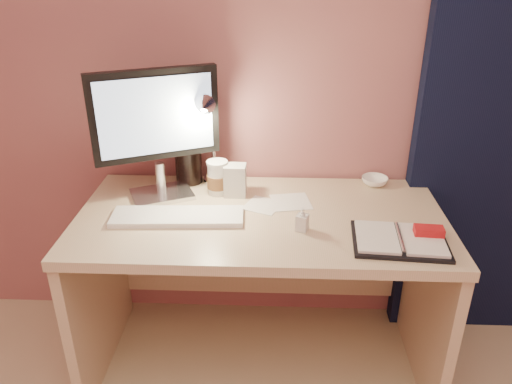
{
  "coord_description": "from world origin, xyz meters",
  "views": [
    {
      "loc": [
        0.05,
        -0.29,
        1.63
      ],
      "look_at": [
        -0.02,
        1.33,
        0.85
      ],
      "focal_mm": 35.0,
      "sensor_mm": 36.0,
      "label": 1
    }
  ],
  "objects_px": {
    "desk": "(261,254)",
    "lotion_bottle": "(302,219)",
    "monitor": "(155,123)",
    "desk_lamp": "(211,131)",
    "planner": "(402,239)",
    "bowl": "(375,181)",
    "keyboard": "(178,216)",
    "dark_jar": "(189,164)",
    "coffee_cup": "(218,178)",
    "product_box": "(235,180)"
  },
  "relations": [
    {
      "from": "desk",
      "to": "lotion_bottle",
      "type": "xyz_separation_m",
      "value": [
        0.15,
        -0.18,
        0.27
      ]
    },
    {
      "from": "monitor",
      "to": "desk_lamp",
      "type": "height_order",
      "value": "monitor"
    },
    {
      "from": "planner",
      "to": "bowl",
      "type": "relative_size",
      "value": 3.02
    },
    {
      "from": "desk_lamp",
      "to": "lotion_bottle",
      "type": "bearing_deg",
      "value": -37.98
    },
    {
      "from": "desk",
      "to": "keyboard",
      "type": "bearing_deg",
      "value": -158.97
    },
    {
      "from": "bowl",
      "to": "desk_lamp",
      "type": "height_order",
      "value": "desk_lamp"
    },
    {
      "from": "planner",
      "to": "dark_jar",
      "type": "distance_m",
      "value": 0.94
    },
    {
      "from": "planner",
      "to": "desk",
      "type": "bearing_deg",
      "value": 157.14
    },
    {
      "from": "desk_lamp",
      "to": "coffee_cup",
      "type": "bearing_deg",
      "value": -26.04
    },
    {
      "from": "bowl",
      "to": "product_box",
      "type": "distance_m",
      "value": 0.6
    },
    {
      "from": "monitor",
      "to": "product_box",
      "type": "relative_size",
      "value": 3.93
    },
    {
      "from": "dark_jar",
      "to": "bowl",
      "type": "bearing_deg",
      "value": -0.14
    },
    {
      "from": "planner",
      "to": "bowl",
      "type": "height_order",
      "value": "planner"
    },
    {
      "from": "monitor",
      "to": "bowl",
      "type": "height_order",
      "value": "monitor"
    },
    {
      "from": "product_box",
      "to": "desk_lamp",
      "type": "distance_m",
      "value": 0.22
    },
    {
      "from": "desk_lamp",
      "to": "product_box",
      "type": "bearing_deg",
      "value": -13.67
    },
    {
      "from": "desk",
      "to": "desk_lamp",
      "type": "bearing_deg",
      "value": 149.69
    },
    {
      "from": "bowl",
      "to": "dark_jar",
      "type": "relative_size",
      "value": 0.69
    },
    {
      "from": "product_box",
      "to": "desk_lamp",
      "type": "xyz_separation_m",
      "value": [
        -0.1,
        0.03,
        0.2
      ]
    },
    {
      "from": "desk",
      "to": "desk_lamp",
      "type": "height_order",
      "value": "desk_lamp"
    },
    {
      "from": "planner",
      "to": "desk_lamp",
      "type": "bearing_deg",
      "value": 156.21
    },
    {
      "from": "keyboard",
      "to": "desk_lamp",
      "type": "bearing_deg",
      "value": 63.55
    },
    {
      "from": "keyboard",
      "to": "bowl",
      "type": "relative_size",
      "value": 4.4
    },
    {
      "from": "lotion_bottle",
      "to": "product_box",
      "type": "relative_size",
      "value": 0.68
    },
    {
      "from": "coffee_cup",
      "to": "desk_lamp",
      "type": "xyz_separation_m",
      "value": [
        -0.02,
        0.01,
        0.2
      ]
    },
    {
      "from": "dark_jar",
      "to": "desk_lamp",
      "type": "bearing_deg",
      "value": -41.0
    },
    {
      "from": "bowl",
      "to": "coffee_cup",
      "type": "bearing_deg",
      "value": -170.63
    },
    {
      "from": "keyboard",
      "to": "desk",
      "type": "bearing_deg",
      "value": 18.17
    },
    {
      "from": "monitor",
      "to": "coffee_cup",
      "type": "height_order",
      "value": "monitor"
    },
    {
      "from": "desk",
      "to": "dark_jar",
      "type": "height_order",
      "value": "dark_jar"
    },
    {
      "from": "monitor",
      "to": "product_box",
      "type": "distance_m",
      "value": 0.39
    },
    {
      "from": "coffee_cup",
      "to": "dark_jar",
      "type": "xyz_separation_m",
      "value": [
        -0.14,
        0.11,
        0.01
      ]
    },
    {
      "from": "keyboard",
      "to": "dark_jar",
      "type": "xyz_separation_m",
      "value": [
        -0.01,
        0.34,
        0.07
      ]
    },
    {
      "from": "planner",
      "to": "coffee_cup",
      "type": "distance_m",
      "value": 0.77
    },
    {
      "from": "lotion_bottle",
      "to": "desk_lamp",
      "type": "bearing_deg",
      "value": 139.63
    },
    {
      "from": "monitor",
      "to": "desk",
      "type": "bearing_deg",
      "value": -33.66
    },
    {
      "from": "bowl",
      "to": "product_box",
      "type": "height_order",
      "value": "product_box"
    },
    {
      "from": "keyboard",
      "to": "coffee_cup",
      "type": "bearing_deg",
      "value": 57.95
    },
    {
      "from": "monitor",
      "to": "dark_jar",
      "type": "relative_size",
      "value": 3.23
    },
    {
      "from": "lotion_bottle",
      "to": "monitor",
      "type": "bearing_deg",
      "value": 155.87
    },
    {
      "from": "planner",
      "to": "product_box",
      "type": "xyz_separation_m",
      "value": [
        -0.6,
        0.35,
        0.05
      ]
    },
    {
      "from": "bowl",
      "to": "product_box",
      "type": "bearing_deg",
      "value": -168.07
    },
    {
      "from": "desk",
      "to": "coffee_cup",
      "type": "xyz_separation_m",
      "value": [
        -0.18,
        0.11,
        0.29
      ]
    },
    {
      "from": "desk",
      "to": "product_box",
      "type": "relative_size",
      "value": 10.57
    },
    {
      "from": "desk",
      "to": "monitor",
      "type": "height_order",
      "value": "monitor"
    },
    {
      "from": "desk",
      "to": "product_box",
      "type": "height_order",
      "value": "product_box"
    },
    {
      "from": "coffee_cup",
      "to": "bowl",
      "type": "height_order",
      "value": "coffee_cup"
    },
    {
      "from": "planner",
      "to": "lotion_bottle",
      "type": "xyz_separation_m",
      "value": [
        -0.34,
        0.07,
        0.03
      ]
    },
    {
      "from": "dark_jar",
      "to": "desk_lamp",
      "type": "distance_m",
      "value": 0.24
    },
    {
      "from": "desk",
      "to": "coffee_cup",
      "type": "distance_m",
      "value": 0.36
    }
  ]
}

